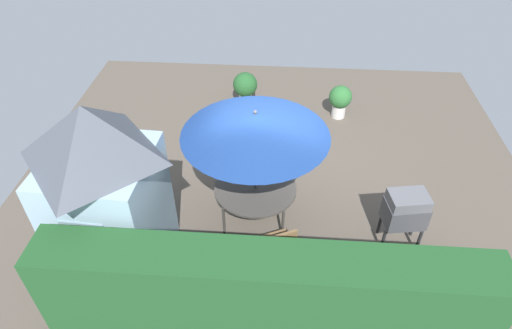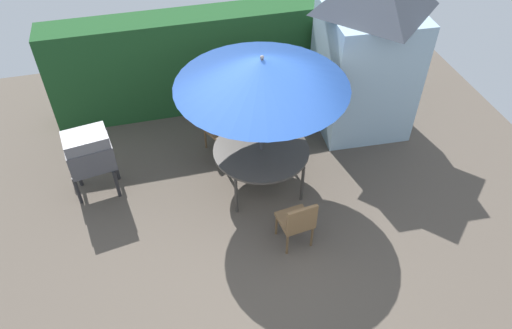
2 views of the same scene
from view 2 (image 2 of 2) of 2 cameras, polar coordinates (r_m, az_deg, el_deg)
name	(u,v)px [view 2 (image 2 of 2)]	position (r m, az deg, el deg)	size (l,w,h in m)	color
ground_plane	(256,226)	(7.65, 0.04, -7.27)	(11.00, 11.00, 0.00)	brown
hedge_backdrop	(212,59)	(9.68, -5.21, 12.19)	(6.12, 0.71, 1.94)	#1E4C23
garden_shed	(368,45)	(8.96, 13.01, 13.50)	(1.74, 1.78, 3.22)	#9EBCD1
patio_table	(261,151)	(7.83, 0.61, 1.57)	(1.55, 1.55, 0.76)	#47423D
patio_umbrella	(262,73)	(6.95, 0.69, 10.75)	(2.56, 2.56, 2.46)	#4C4C51
bbq_grill	(89,152)	(8.04, -19.03, 1.37)	(0.77, 0.61, 1.20)	#47474C
chair_near_shed	(298,221)	(7.06, 4.91, -6.63)	(0.51, 0.52, 0.90)	olive
chair_far_side	(217,124)	(8.72, -4.59, 4.77)	(0.61, 0.61, 0.90)	olive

